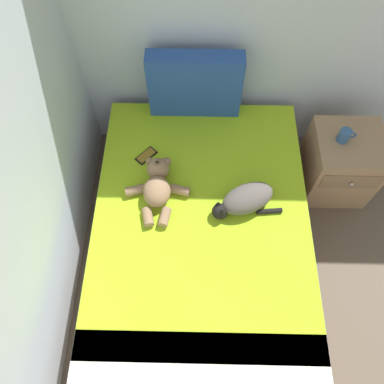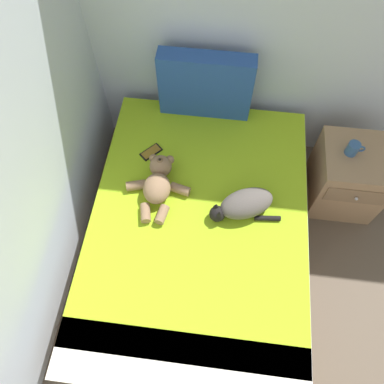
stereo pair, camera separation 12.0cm
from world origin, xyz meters
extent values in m
cube|color=silver|center=(1.76, 4.60, 1.24)|extent=(3.64, 0.06, 2.48)
cube|color=#9E7A56|center=(0.86, 3.53, 0.14)|extent=(1.40, 1.96, 0.28)
cube|color=white|center=(0.86, 3.53, 0.39)|extent=(1.36, 1.90, 0.21)
cube|color=#9EC61E|center=(0.86, 3.59, 0.50)|extent=(1.35, 1.77, 0.02)
cube|color=silver|center=(0.86, 2.71, 0.50)|extent=(1.35, 0.31, 0.02)
cube|color=#264C99|center=(0.81, 4.42, 0.76)|extent=(0.64, 0.13, 0.49)
ellipsoid|color=#59514C|center=(1.15, 3.64, 0.59)|extent=(0.39, 0.32, 0.15)
sphere|color=black|center=(0.97, 3.56, 0.56)|extent=(0.10, 0.10, 0.10)
cone|color=black|center=(0.99, 3.54, 0.62)|extent=(0.04, 0.04, 0.04)
cone|color=black|center=(0.96, 3.59, 0.62)|extent=(0.04, 0.04, 0.04)
cylinder|color=black|center=(1.29, 3.59, 0.53)|extent=(0.16, 0.05, 0.03)
ellipsoid|color=black|center=(1.04, 3.64, 0.53)|extent=(0.11, 0.09, 0.04)
ellipsoid|color=#937051|center=(0.58, 3.68, 0.58)|extent=(0.18, 0.22, 0.14)
sphere|color=#937051|center=(0.58, 3.85, 0.58)|extent=(0.14, 0.14, 0.14)
sphere|color=brown|center=(0.58, 3.85, 0.63)|extent=(0.06, 0.06, 0.06)
sphere|color=black|center=(0.58, 3.85, 0.66)|extent=(0.02, 0.02, 0.02)
sphere|color=#937051|center=(0.52, 3.90, 0.59)|extent=(0.06, 0.06, 0.06)
sphere|color=#937051|center=(0.63, 3.90, 0.59)|extent=(0.06, 0.06, 0.06)
cylinder|color=#937051|center=(0.44, 3.71, 0.54)|extent=(0.14, 0.09, 0.06)
cylinder|color=#937051|center=(0.53, 3.52, 0.54)|extent=(0.09, 0.13, 0.06)
cylinder|color=#937051|center=(0.72, 3.72, 0.54)|extent=(0.14, 0.09, 0.06)
cylinder|color=#937051|center=(0.64, 3.53, 0.54)|extent=(0.08, 0.12, 0.06)
cube|color=black|center=(0.48, 4.00, 0.52)|extent=(0.15, 0.16, 0.01)
cube|color=olive|center=(0.48, 4.00, 0.52)|extent=(0.13, 0.14, 0.00)
cube|color=#9E7A56|center=(1.89, 4.11, 0.28)|extent=(0.48, 0.45, 0.56)
cube|color=#866849|center=(1.89, 3.88, 0.41)|extent=(0.41, 0.01, 0.16)
sphere|color=#B2B2B7|center=(1.89, 3.87, 0.41)|extent=(0.02, 0.02, 0.02)
cylinder|color=#33598C|center=(1.82, 4.12, 0.61)|extent=(0.08, 0.08, 0.09)
torus|color=#33598C|center=(1.87, 4.12, 0.62)|extent=(0.06, 0.01, 0.06)
camera|label=1|loc=(0.82, 2.53, 2.65)|focal=35.51mm
camera|label=2|loc=(0.94, 2.54, 2.65)|focal=35.51mm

